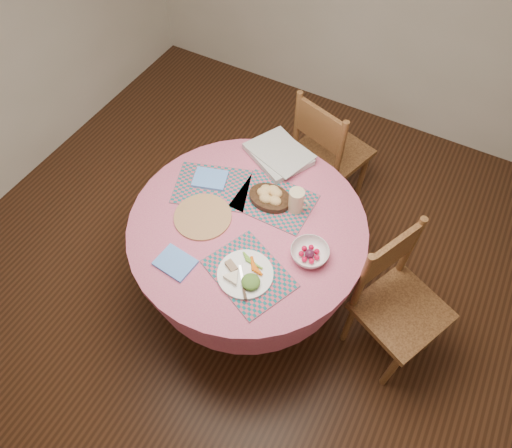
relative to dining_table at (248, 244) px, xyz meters
The scene contains 16 objects.
ground 0.56m from the dining_table, ahead, with size 4.00×4.00×0.00m, color #331C0F.
room_envelope 1.16m from the dining_table, ahead, with size 4.01×4.01×2.71m.
dining_table is the anchor object (origin of this frame).
chair_right 0.84m from the dining_table, ahead, with size 0.55×0.55×0.92m.
chair_back 0.94m from the dining_table, 85.38° to the left, with size 0.53×0.52×0.93m.
placemat_front 0.35m from the dining_table, 58.90° to the right, with size 0.40×0.30×0.01m, color #115B62.
placemat_left 0.37m from the dining_table, 157.32° to the left, with size 0.40×0.30×0.01m, color #115B62.
placemat_back 0.28m from the dining_table, 74.45° to the left, with size 0.40×0.30×0.01m, color #115B62.
wicker_trivet 0.31m from the dining_table, 160.82° to the right, with size 0.30×0.30×0.01m, color #A46B47.
napkin_near 0.47m from the dining_table, 116.59° to the right, with size 0.18×0.14×0.01m, color #5E97F2.
napkin_far 0.42m from the dining_table, 154.34° to the left, with size 0.18×0.14×0.01m, color #5E97F2.
dinner_plate 0.38m from the dining_table, 61.73° to the right, with size 0.27×0.27×0.05m.
bread_bowl 0.30m from the dining_table, 81.21° to the left, with size 0.23×0.23×0.08m.
latte_mug 0.38m from the dining_table, 48.83° to the left, with size 0.12×0.08×0.14m.
fruit_bowl 0.43m from the dining_table, ahead, with size 0.24×0.24×0.06m.
newspaper_stack 0.55m from the dining_table, 98.64° to the left, with size 0.43×0.40×0.04m.
Camera 1 is at (0.70, -1.17, 2.65)m, focal length 32.00 mm.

